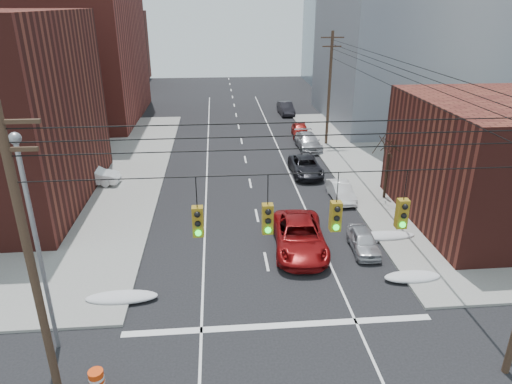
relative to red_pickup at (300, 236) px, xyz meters
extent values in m
cube|color=#4A1B16|center=(-28.07, 60.81, 5.13)|extent=(22.00, 18.00, 12.00)
cube|color=gray|center=(19.93, 30.81, 11.63)|extent=(22.00, 20.00, 25.00)
cube|color=gray|center=(21.93, 56.81, 10.13)|extent=(20.00, 18.00, 22.00)
cylinder|color=#473323|center=(-10.57, -10.19, 4.63)|extent=(0.28, 0.28, 11.00)
cube|color=#473323|center=(-10.57, -10.19, 8.73)|extent=(1.80, 0.12, 0.12)
cylinder|color=#473323|center=(6.43, 20.81, 4.63)|extent=(0.28, 0.28, 11.00)
cube|color=#473323|center=(6.43, 20.81, 9.53)|extent=(2.20, 0.12, 0.12)
cube|color=#473323|center=(6.43, 20.81, 8.73)|extent=(1.80, 0.12, 0.12)
cylinder|color=black|center=(-2.07, -10.19, 7.73)|extent=(17.00, 0.04, 0.04)
cylinder|color=black|center=(-5.27, -10.19, 7.23)|extent=(0.03, 0.03, 1.00)
cube|color=olive|center=(-5.27, -10.19, 6.23)|extent=(0.35, 0.30, 1.00)
sphere|color=black|center=(-5.27, -10.36, 6.55)|extent=(0.20, 0.20, 0.20)
sphere|color=black|center=(-5.27, -10.36, 6.23)|extent=(0.20, 0.20, 0.20)
sphere|color=#0CE526|center=(-5.27, -10.36, 5.91)|extent=(0.20, 0.20, 0.20)
cylinder|color=black|center=(-3.07, -10.19, 7.23)|extent=(0.03, 0.03, 1.00)
cube|color=olive|center=(-3.07, -10.19, 6.23)|extent=(0.35, 0.30, 1.00)
sphere|color=black|center=(-3.07, -10.36, 6.55)|extent=(0.20, 0.20, 0.20)
sphere|color=black|center=(-3.07, -10.36, 6.23)|extent=(0.20, 0.20, 0.20)
sphere|color=#0CE526|center=(-3.07, -10.36, 5.91)|extent=(0.20, 0.20, 0.20)
cylinder|color=black|center=(-0.87, -10.19, 7.23)|extent=(0.03, 0.03, 1.00)
cube|color=olive|center=(-0.87, -10.19, 6.23)|extent=(0.35, 0.30, 1.00)
sphere|color=black|center=(-0.87, -10.36, 6.55)|extent=(0.20, 0.20, 0.20)
sphere|color=black|center=(-0.87, -10.36, 6.23)|extent=(0.20, 0.20, 0.20)
sphere|color=#0CE526|center=(-0.87, -10.36, 5.91)|extent=(0.20, 0.20, 0.20)
cylinder|color=black|center=(1.33, -10.19, 7.23)|extent=(0.03, 0.03, 1.00)
cube|color=olive|center=(1.33, -10.19, 6.23)|extent=(0.35, 0.30, 1.00)
sphere|color=black|center=(1.33, -10.36, 6.55)|extent=(0.20, 0.20, 0.20)
sphere|color=black|center=(1.33, -10.36, 6.23)|extent=(0.20, 0.20, 0.20)
sphere|color=#0CE526|center=(1.33, -10.36, 5.91)|extent=(0.20, 0.20, 0.20)
cylinder|color=gray|center=(-11.57, -7.19, 3.63)|extent=(0.18, 0.18, 9.00)
sphere|color=gray|center=(-11.57, -7.19, 8.23)|extent=(0.44, 0.44, 0.44)
cylinder|color=black|center=(7.53, 6.81, 0.88)|extent=(0.20, 0.20, 3.50)
cylinder|color=black|center=(7.92, 6.93, 3.20)|extent=(0.27, 0.82, 1.19)
cylinder|color=black|center=(7.76, 7.38, 3.29)|extent=(1.17, 0.54, 1.38)
cylinder|color=black|center=(7.11, 7.55, 3.32)|extent=(1.44, 1.00, 1.48)
cylinder|color=black|center=(7.14, 6.87, 3.20)|extent=(0.17, 0.84, 1.19)
cylinder|color=black|center=(7.09, 6.39, 3.29)|extent=(0.82, 0.99, 1.40)
cylinder|color=black|center=(7.60, 5.95, 3.32)|extent=(1.74, 0.21, 1.43)
cylinder|color=black|center=(7.87, 6.58, 3.20)|extent=(0.48, 0.73, 1.20)
ellipsoid|color=silver|center=(-9.47, -4.19, -0.66)|extent=(3.50, 1.08, 0.42)
ellipsoid|color=silver|center=(5.33, -3.69, -0.66)|extent=(3.00, 1.08, 0.42)
ellipsoid|color=silver|center=(5.33, 0.81, -0.66)|extent=(4.00, 1.08, 0.42)
imported|color=maroon|center=(0.00, 0.00, 0.00)|extent=(3.30, 6.43, 1.74)
imported|color=#B9BABE|center=(3.70, -0.42, -0.26)|extent=(1.63, 3.67, 1.23)
imported|color=white|center=(4.33, 7.02, -0.23)|extent=(1.46, 3.90, 1.27)
imported|color=black|center=(2.73, 12.45, -0.16)|extent=(2.39, 5.14, 1.43)
imported|color=#AFAFB4|center=(4.33, 19.60, -0.13)|extent=(2.26, 5.19, 1.48)
imported|color=maroon|center=(4.33, 24.07, -0.13)|extent=(2.10, 4.45, 1.47)
imported|color=black|center=(4.33, 34.64, -0.09)|extent=(1.85, 4.79, 1.56)
imported|color=white|center=(-14.54, 11.36, -0.01)|extent=(4.44, 1.87, 1.43)
imported|color=silver|center=(-17.07, 10.90, 0.03)|extent=(5.96, 4.53, 1.50)
imported|color=#A0A0A4|center=(-20.75, 15.23, -0.03)|extent=(4.26, 2.22, 1.38)
cylinder|color=#E03D0B|center=(-9.31, -9.85, -0.37)|extent=(0.68, 0.68, 0.99)
cylinder|color=white|center=(-9.31, -9.85, -0.17)|extent=(0.69, 0.69, 0.12)
cylinder|color=white|center=(-9.31, -9.85, -0.42)|extent=(0.69, 0.69, 0.12)
camera|label=1|loc=(-4.57, -23.14, 12.60)|focal=32.00mm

